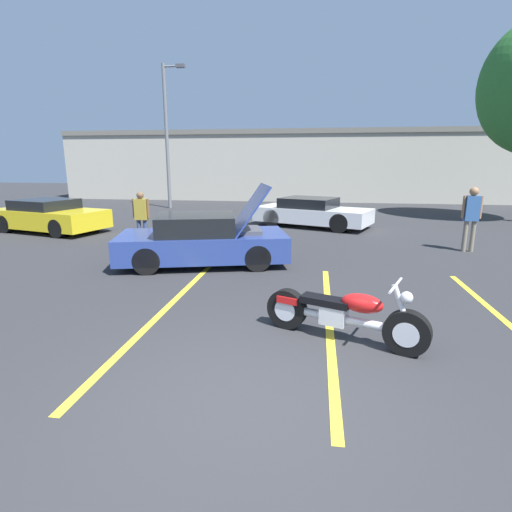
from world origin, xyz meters
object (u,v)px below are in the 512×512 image
at_px(parked_car_right_row, 312,213).
at_px(motorcycle, 343,315).
at_px(parked_car_left_row, 49,216).
at_px(spectator_near_motorcycle, 471,213).
at_px(spectator_by_show_car, 141,214).
at_px(show_car_hood_open, 204,240).
at_px(light_pole, 168,131).

bearing_deg(parked_car_right_row, motorcycle, -65.40).
relative_size(parked_car_left_row, spectator_near_motorcycle, 2.47).
bearing_deg(parked_car_left_row, spectator_by_show_car, -7.93).
xyz_separation_m(parked_car_left_row, spectator_near_motorcycle, (13.68, -1.26, 0.51)).
height_order(show_car_hood_open, spectator_by_show_car, show_car_hood_open).
height_order(light_pole, parked_car_left_row, light_pole).
distance_m(motorcycle, spectator_by_show_car, 8.05).
bearing_deg(spectator_near_motorcycle, spectator_by_show_car, -176.75).
relative_size(show_car_hood_open, spectator_by_show_car, 2.73).
relative_size(motorcycle, show_car_hood_open, 0.51).
bearing_deg(light_pole, show_car_hood_open, -66.21).
bearing_deg(motorcycle, parked_car_left_row, 164.11).
xyz_separation_m(motorcycle, spectator_by_show_car, (-5.54, 5.81, 0.56)).
xyz_separation_m(light_pole, parked_car_left_row, (-1.67, -7.85, -3.45)).
relative_size(motorcycle, spectator_near_motorcycle, 1.24).
distance_m(parked_car_left_row, parked_car_right_row, 9.63).
xyz_separation_m(show_car_hood_open, parked_car_right_row, (2.54, 6.21, -0.05)).
relative_size(parked_car_right_row, spectator_near_motorcycle, 2.62).
xyz_separation_m(light_pole, spectator_near_motorcycle, (12.01, -9.11, -2.94)).
bearing_deg(motorcycle, parked_car_right_row, 114.98).
height_order(motorcycle, spectator_by_show_car, spectator_by_show_car).
bearing_deg(light_pole, spectator_near_motorcycle, -37.18).
distance_m(show_car_hood_open, spectator_by_show_car, 3.10).
bearing_deg(light_pole, parked_car_right_row, -34.90).
bearing_deg(show_car_hood_open, spectator_near_motorcycle, 4.27).
bearing_deg(light_pole, spectator_by_show_car, -74.62).
distance_m(motorcycle, parked_car_right_row, 10.15).
relative_size(motorcycle, parked_car_right_row, 0.47).
relative_size(motorcycle, spectator_by_show_car, 1.39).
bearing_deg(parked_car_right_row, light_pole, 166.46).
xyz_separation_m(motorcycle, spectator_near_motorcycle, (3.81, 6.34, 0.69)).
xyz_separation_m(show_car_hood_open, spectator_by_show_car, (-2.43, 1.89, 0.35)).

